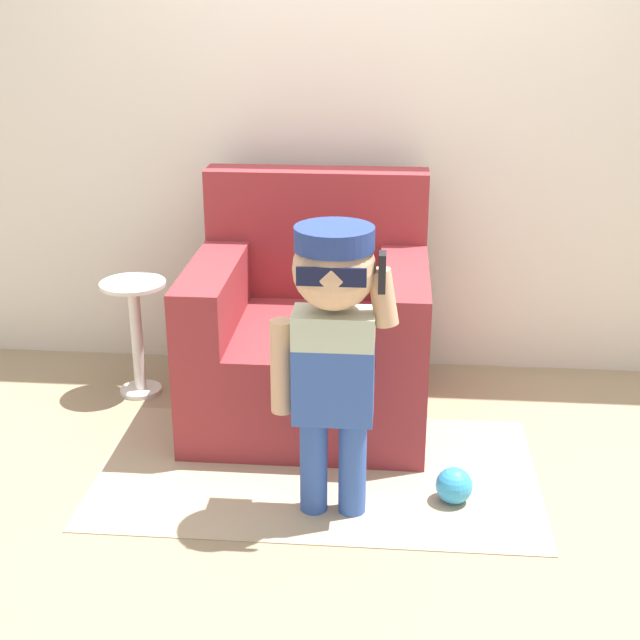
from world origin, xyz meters
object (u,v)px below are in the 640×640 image
object	(u,v)px
armchair	(310,334)
toy_ball	(454,485)
person_child	(333,329)
side_table	(136,327)

from	to	relation	value
armchair	toy_ball	world-z (taller)	armchair
person_child	side_table	world-z (taller)	person_child
person_child	side_table	xyz separation A→B (m)	(-0.96, 0.91, -0.38)
person_child	side_table	size ratio (longest dim) A/B	1.96
armchair	person_child	world-z (taller)	person_child
person_child	toy_ball	bearing A→B (deg)	12.05
armchair	toy_ball	distance (m)	0.98
armchair	toy_ball	bearing A→B (deg)	-50.18
armchair	person_child	size ratio (longest dim) A/B	0.96
person_child	toy_ball	size ratio (longest dim) A/B	7.78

